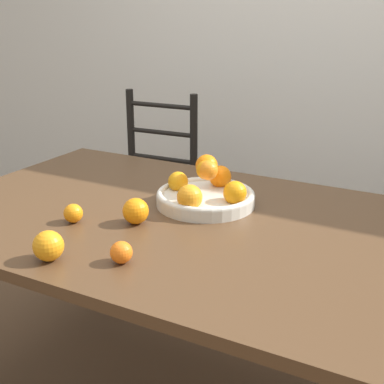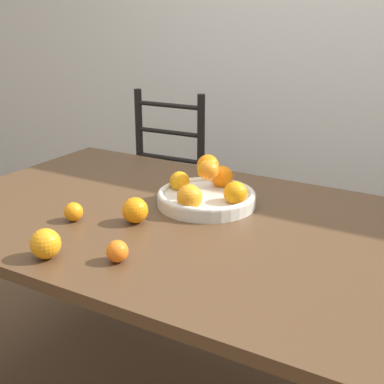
# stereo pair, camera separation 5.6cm
# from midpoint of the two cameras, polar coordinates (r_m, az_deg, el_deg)

# --- Properties ---
(wall_back) EXTENTS (8.00, 0.06, 2.60)m
(wall_back) POSITION_cam_midpoint_polar(r_m,az_deg,el_deg) (3.07, 13.99, 16.90)
(wall_back) COLOR silver
(wall_back) RESTS_ON ground_plane
(dining_table) EXTENTS (1.72, 1.06, 0.76)m
(dining_table) POSITION_cam_midpoint_polar(r_m,az_deg,el_deg) (1.75, -1.54, -5.44)
(dining_table) COLOR #4C331E
(dining_table) RESTS_ON ground_plane
(fruit_bowl) EXTENTS (0.33, 0.33, 0.17)m
(fruit_bowl) POSITION_cam_midpoint_polar(r_m,az_deg,el_deg) (1.81, 0.65, -0.08)
(fruit_bowl) COLOR beige
(fruit_bowl) RESTS_ON dining_table
(orange_loose_0) EXTENTS (0.06, 0.06, 0.06)m
(orange_loose_0) POSITION_cam_midpoint_polar(r_m,az_deg,el_deg) (1.72, -13.47, -2.23)
(orange_loose_0) COLOR orange
(orange_loose_0) RESTS_ON dining_table
(orange_loose_1) EXTENTS (0.06, 0.06, 0.06)m
(orange_loose_1) POSITION_cam_midpoint_polar(r_m,az_deg,el_deg) (1.43, -8.76, -6.37)
(orange_loose_1) COLOR orange
(orange_loose_1) RESTS_ON dining_table
(orange_loose_2) EXTENTS (0.08, 0.08, 0.08)m
(orange_loose_2) POSITION_cam_midpoint_polar(r_m,az_deg,el_deg) (1.48, -16.13, -5.55)
(orange_loose_2) COLOR orange
(orange_loose_2) RESTS_ON dining_table
(orange_loose_3) EXTENTS (0.08, 0.08, 0.08)m
(orange_loose_3) POSITION_cam_midpoint_polar(r_m,az_deg,el_deg) (1.67, -6.99, -2.04)
(orange_loose_3) COLOR orange
(orange_loose_3) RESTS_ON dining_table
(chair_left) EXTENTS (0.44, 0.42, 0.98)m
(chair_left) POSITION_cam_midpoint_polar(r_m,az_deg,el_deg) (2.83, -5.05, 0.07)
(chair_left) COLOR black
(chair_left) RESTS_ON ground_plane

